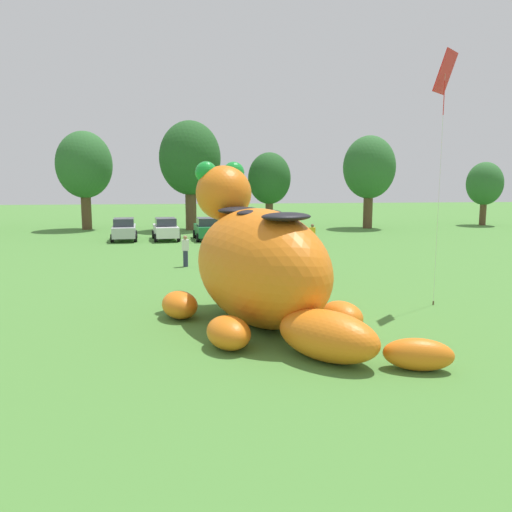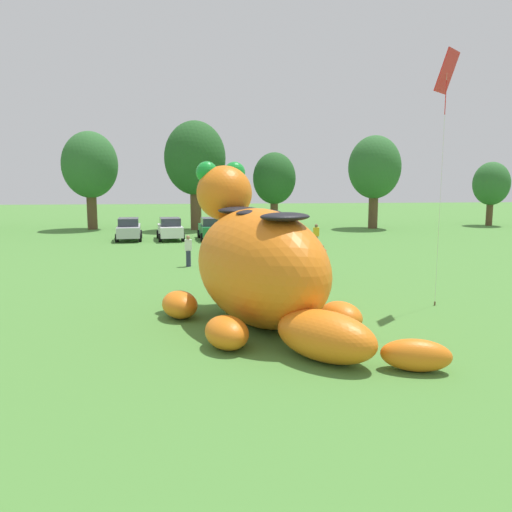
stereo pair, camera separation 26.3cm
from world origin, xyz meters
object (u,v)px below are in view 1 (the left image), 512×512
object	(u,v)px
spectator_near_inflatable	(185,251)
spectator_wandering	(312,237)
car_white	(166,229)
car_silver	(124,229)
car_green	(207,229)
spectator_mid_field	(281,268)
giant_inflatable_creature	(260,265)
spectator_by_cars	(319,263)
tethered_flying_kite	(445,76)

from	to	relation	value
spectator_near_inflatable	spectator_wandering	xyz separation A→B (m)	(8.42, 6.10, 0.00)
car_white	car_silver	bearing A→B (deg)	178.20
car_green	spectator_mid_field	size ratio (longest dim) A/B	2.48
spectator_wandering	spectator_mid_field	bearing A→B (deg)	-109.02
giant_inflatable_creature	spectator_by_cars	size ratio (longest dim) A/B	5.54
spectator_wandering	giant_inflatable_creature	bearing A→B (deg)	-107.97
spectator_near_inflatable	spectator_mid_field	xyz separation A→B (m)	(4.31, -5.82, 0.00)
car_silver	spectator_by_cars	size ratio (longest dim) A/B	2.48
car_silver	car_white	xyz separation A→B (m)	(3.17, -0.10, 0.00)
car_silver	car_white	world-z (taller)	same
spectator_near_inflatable	tethered_flying_kite	bearing A→B (deg)	-45.67
tethered_flying_kite	car_silver	bearing A→B (deg)	122.90
car_white	tethered_flying_kite	bearing A→B (deg)	-63.08
car_green	spectator_mid_field	xyz separation A→B (m)	(2.85, -18.17, -0.01)
tethered_flying_kite	giant_inflatable_creature	bearing A→B (deg)	-165.23
car_white	spectator_wandering	size ratio (longest dim) A/B	2.51
spectator_mid_field	tethered_flying_kite	distance (m)	10.06
giant_inflatable_creature	spectator_mid_field	distance (m)	6.14
spectator_by_cars	spectator_wandering	distance (m)	10.93
spectator_mid_field	tethered_flying_kite	xyz separation A→B (m)	(5.28, -3.99, 7.57)
spectator_near_inflatable	spectator_by_cars	xyz separation A→B (m)	(6.35, -4.63, 0.00)
spectator_near_inflatable	tethered_flying_kite	distance (m)	15.67
car_white	spectator_wandering	world-z (taller)	car_white
spectator_by_cars	spectator_mid_field	bearing A→B (deg)	-149.71
car_silver	spectator_wandering	world-z (taller)	car_silver
spectator_mid_field	spectator_wandering	world-z (taller)	same
car_green	spectator_near_inflatable	world-z (taller)	car_green
spectator_near_inflatable	spectator_by_cars	size ratio (longest dim) A/B	1.00
giant_inflatable_creature	tethered_flying_kite	xyz separation A→B (m)	(6.92, 1.83, 6.44)
car_green	tethered_flying_kite	bearing A→B (deg)	-69.84
giant_inflatable_creature	tethered_flying_kite	bearing A→B (deg)	14.77
car_green	tethered_flying_kite	size ratio (longest dim) A/B	0.46
spectator_mid_field	tethered_flying_kite	world-z (taller)	tethered_flying_kite
spectator_near_inflatable	spectator_wandering	world-z (taller)	same
spectator_near_inflatable	spectator_by_cars	distance (m)	7.86
spectator_mid_field	tethered_flying_kite	size ratio (longest dim) A/B	0.18
car_silver	spectator_wandering	distance (m)	14.83
giant_inflatable_creature	car_green	bearing A→B (deg)	92.89
giant_inflatable_creature	spectator_wandering	xyz separation A→B (m)	(5.75, 17.74, -1.13)
car_silver	car_green	xyz separation A→B (m)	(6.37, -0.26, 0.00)
spectator_near_inflatable	spectator_by_cars	world-z (taller)	same
giant_inflatable_creature	car_silver	size ratio (longest dim) A/B	2.23
car_white	spectator_by_cars	world-z (taller)	car_white
car_green	spectator_near_inflatable	size ratio (longest dim) A/B	2.48
car_green	car_white	bearing A→B (deg)	177.08
spectator_mid_field	car_green	bearing A→B (deg)	98.92
car_silver	car_green	world-z (taller)	same
car_silver	giant_inflatable_creature	bearing A→B (deg)	-72.64
spectator_by_cars	spectator_near_inflatable	bearing A→B (deg)	143.92
spectator_near_inflatable	tethered_flying_kite	xyz separation A→B (m)	(9.59, -9.81, 7.57)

